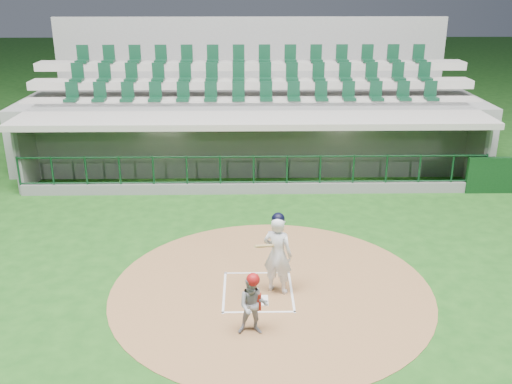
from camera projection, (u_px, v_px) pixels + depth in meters
ground at (258, 285)px, 12.98m from camera, size 120.00×120.00×0.00m
dirt_circle at (271, 289)px, 12.80m from camera, size 7.20×7.20×0.01m
home_plate at (258, 301)px, 12.32m from camera, size 0.43×0.43×0.02m
batter_box_chalk at (258, 291)px, 12.70m from camera, size 1.55×1.80×0.01m
dugout_structure at (257, 149)px, 19.99m from camera, size 16.40×3.70×3.00m
seating_deck at (252, 116)px, 22.70m from camera, size 17.00×6.72×5.15m
batter at (278, 253)px, 12.39m from camera, size 0.93×0.98×1.89m
catcher at (253, 304)px, 11.00m from camera, size 0.61×0.48×1.31m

